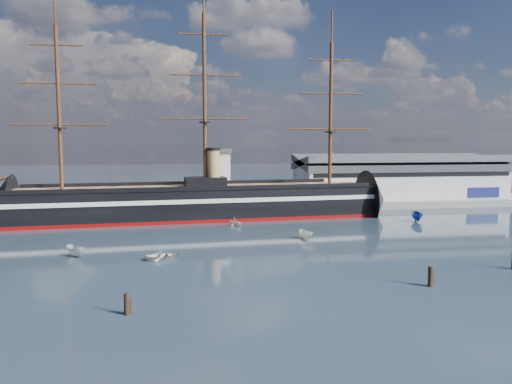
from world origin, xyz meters
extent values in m
plane|color=#1C242C|center=(0.00, 40.00, 0.00)|extent=(600.00, 600.00, 0.00)
cube|color=slate|center=(10.00, 76.00, 0.00)|extent=(180.00, 18.00, 2.00)
cube|color=#B7BABC|center=(58.00, 80.00, 7.00)|extent=(62.00, 20.00, 10.00)
cube|color=#3F4247|center=(58.00, 80.00, 12.60)|extent=(63.00, 21.00, 2.00)
cube|color=silver|center=(3.00, 73.00, 9.00)|extent=(4.00, 4.00, 14.00)
cube|color=#3F4247|center=(3.00, 73.00, 16.50)|extent=(5.00, 5.00, 1.00)
cube|color=black|center=(-4.46, 60.00, 4.00)|extent=(88.90, 22.05, 7.00)
cube|color=silver|center=(-4.46, 60.00, 5.20)|extent=(90.91, 22.43, 1.00)
cube|color=#690607|center=(-4.46, 60.00, 0.35)|extent=(90.91, 22.39, 0.90)
cone|color=black|center=(42.04, 60.00, 3.70)|extent=(12.06, 16.40, 15.68)
cube|color=brown|center=(-4.46, 60.00, 7.60)|extent=(88.81, 20.78, 0.40)
cube|color=black|center=(-2.46, 60.00, 9.00)|extent=(10.39, 6.68, 2.50)
cylinder|color=#9E844D|center=(-0.46, 60.00, 12.50)|extent=(3.20, 3.20, 9.00)
cylinder|color=#381E0F|center=(-36.46, 60.00, 26.80)|extent=(0.90, 0.90, 38.00)
cylinder|color=#381E0F|center=(-2.46, 60.00, 28.80)|extent=(0.90, 0.90, 42.00)
cylinder|color=#381E0F|center=(29.54, 60.00, 25.80)|extent=(0.90, 0.90, 36.00)
imported|color=silver|center=(-26.54, 22.15, 0.00)|extent=(6.00, 5.16, 2.34)
imported|color=silver|center=(-11.97, 17.92, 0.00)|extent=(2.47, 3.77, 1.63)
imported|color=silver|center=(15.35, 29.88, 0.00)|extent=(5.77, 2.99, 2.20)
imported|color=beige|center=(3.39, 46.96, 0.00)|extent=(6.17, 5.90, 2.19)
imported|color=navy|center=(47.30, 46.69, 0.00)|extent=(7.54, 4.42, 2.84)
cylinder|color=black|center=(-15.38, -8.00, 0.00)|extent=(0.64, 0.64, 3.19)
cylinder|color=black|center=(23.58, -3.39, 0.00)|extent=(0.64, 0.64, 3.47)
camera|label=1|loc=(-9.73, -63.71, 19.53)|focal=35.00mm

